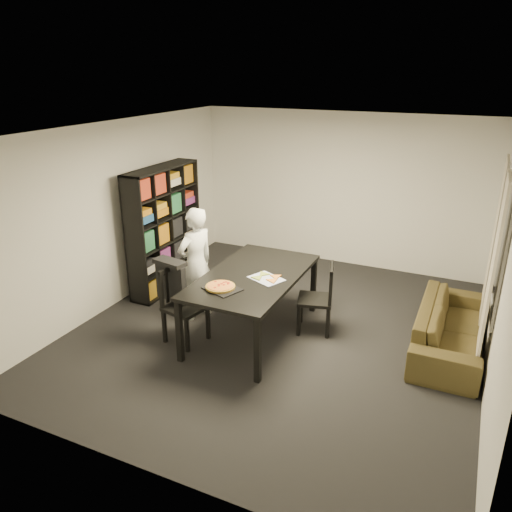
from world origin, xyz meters
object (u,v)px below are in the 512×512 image
at_px(bookshelf, 164,229).
at_px(sofa, 451,328).
at_px(pepperoni_pizza, 220,286).
at_px(dining_table, 253,280).
at_px(chair_right, 322,294).
at_px(chair_left, 180,299).
at_px(person, 196,264).
at_px(baking_tray, 222,289).

xyz_separation_m(bookshelf, sofa, (4.23, -0.13, -0.66)).
bearing_deg(pepperoni_pizza, dining_table, 72.54).
xyz_separation_m(chair_right, pepperoni_pizza, (-0.95, -0.98, 0.33)).
bearing_deg(chair_left, chair_right, -47.74).
relative_size(dining_table, person, 1.28).
bearing_deg(baking_tray, chair_left, 175.85).
height_order(chair_left, sofa, chair_left).
bearing_deg(pepperoni_pizza, person, 138.07).
height_order(chair_right, baking_tray, chair_right).
bearing_deg(sofa, dining_table, 106.07).
distance_m(chair_left, chair_right, 1.82).
distance_m(chair_right, pepperoni_pizza, 1.40).
height_order(bookshelf, baking_tray, bookshelf).
height_order(bookshelf, dining_table, bookshelf).
distance_m(bookshelf, pepperoni_pizza, 2.17).
relative_size(bookshelf, person, 1.22).
height_order(baking_tray, sofa, baking_tray).
bearing_deg(chair_right, person, -94.50).
xyz_separation_m(person, pepperoni_pizza, (0.74, -0.67, 0.08)).
distance_m(chair_left, pepperoni_pizza, 0.68).
xyz_separation_m(person, sofa, (3.27, 0.55, -0.50)).
bearing_deg(pepperoni_pizza, chair_left, 176.30).
height_order(bookshelf, chair_left, bookshelf).
xyz_separation_m(dining_table, baking_tray, (-0.14, -0.54, 0.08)).
relative_size(bookshelf, chair_left, 1.96).
bearing_deg(bookshelf, person, -35.30).
distance_m(chair_left, sofa, 3.36).
bearing_deg(dining_table, sofa, 16.07).
relative_size(bookshelf, pepperoni_pizza, 5.43).
relative_size(dining_table, chair_right, 2.15).
distance_m(baking_tray, sofa, 2.84).
bearing_deg(baking_tray, person, 138.94).
relative_size(chair_right, pepperoni_pizza, 2.66).
height_order(person, baking_tray, person).
xyz_separation_m(chair_right, person, (-1.69, -0.31, 0.25)).
distance_m(baking_tray, pepperoni_pizza, 0.04).
bearing_deg(baking_tray, bookshelf, 142.01).
distance_m(bookshelf, chair_right, 2.71).
relative_size(dining_table, sofa, 1.02).
bearing_deg(dining_table, person, 171.76).
bearing_deg(dining_table, chair_left, -147.48).
bearing_deg(chair_left, baking_tray, -82.99).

